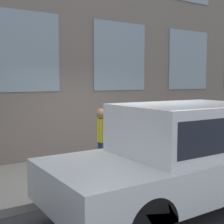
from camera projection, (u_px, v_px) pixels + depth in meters
The scene contains 6 objects.
ground_plane at pixel (137, 188), 6.15m from camera, with size 80.00×80.00×0.00m, color #38383A.
sidewalk at pixel (103, 169), 7.24m from camera, with size 2.62×60.00×0.14m.
building_facade at pixel (73, 2), 8.07m from camera, with size 0.33×40.00×8.27m.
fire_hydrant at pixel (122, 155), 6.64m from camera, with size 0.36×0.47×0.74m.
person at pixel (102, 134), 6.61m from camera, with size 0.34×0.22×1.38m.
parked_car_white_near at pixel (189, 151), 5.11m from camera, with size 1.83×4.82×1.73m.
Camera 1 is at (-4.76, 3.66, 2.08)m, focal length 50.00 mm.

